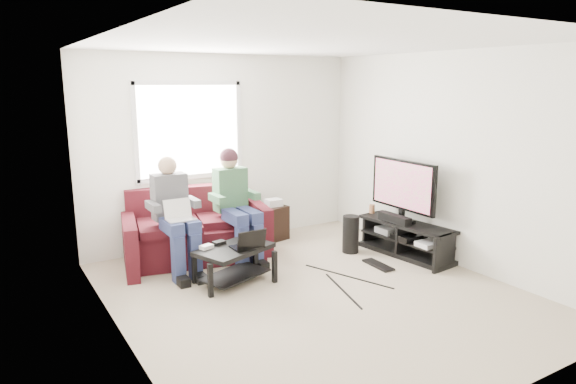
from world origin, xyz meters
The scene contains 26 objects.
floor centered at (0.00, 0.00, 0.00)m, with size 4.50×4.50×0.00m, color beige.
ceiling centered at (0.00, 0.00, 2.60)m, with size 4.50×4.50×0.00m, color white.
wall_back centered at (0.00, 2.25, 1.30)m, with size 4.50×4.50×0.00m, color white.
wall_front centered at (0.00, -2.25, 1.30)m, with size 4.50×4.50×0.00m, color white.
wall_left centered at (-2.00, 0.00, 1.30)m, with size 4.50×4.50×0.00m, color white.
wall_right centered at (2.00, 0.00, 1.30)m, with size 4.50×4.50×0.00m, color white.
window centered at (-0.50, 2.23, 1.60)m, with size 1.48×0.04×1.28m.
sofa centered at (-0.63, 1.76, 0.33)m, with size 2.07×1.21×0.89m.
person_left centered at (-1.03, 1.42, 0.76)m, with size 0.40×0.70×1.37m.
person_right centered at (-0.23, 1.44, 0.82)m, with size 0.40×0.71×1.41m.
laptop_silver centered at (-1.03, 1.23, 0.74)m, with size 0.32×0.22×0.24m, color silver, non-canonical shape.
coffee_table centered at (-0.60, 0.72, 0.31)m, with size 0.96×0.77×0.42m.
laptop_black centered at (-0.48, 0.64, 0.54)m, with size 0.34×0.24×0.24m, color black, non-canonical shape.
controller_a centered at (-0.88, 0.84, 0.44)m, with size 0.14×0.09×0.04m, color silver.
controller_b centered at (-0.70, 0.90, 0.44)m, with size 0.14×0.09×0.04m, color black.
controller_c centered at (-0.30, 0.87, 0.44)m, with size 0.14×0.09×0.04m, color gray.
tv_stand centered at (1.72, 0.41, 0.20)m, with size 0.55×1.38×0.44m.
tv centered at (1.72, 0.51, 0.90)m, with size 0.12×1.10×0.81m.
soundbar centered at (1.60, 0.51, 0.49)m, with size 0.12×0.50×0.10m, color black.
drink_cup centered at (1.67, 1.04, 0.50)m, with size 0.08×0.08×0.12m, color #9C6743.
console_white centered at (1.72, 0.01, 0.27)m, with size 0.30×0.22×0.06m, color silver.
console_grey centered at (1.72, 0.71, 0.28)m, with size 0.34×0.26×0.08m, color gray.
console_black centered at (1.72, 0.36, 0.27)m, with size 0.38×0.30×0.07m, color black.
subwoofer centered at (1.18, 0.89, 0.25)m, with size 0.22×0.22×0.50m, color black.
keyboard_floor centered at (1.14, 0.28, 0.01)m, with size 0.15×0.46×0.03m, color black.
end_table centered at (0.61, 1.94, 0.27)m, with size 0.33×0.33×0.59m.
Camera 1 is at (-2.95, -4.25, 2.22)m, focal length 32.00 mm.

